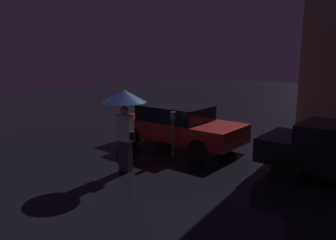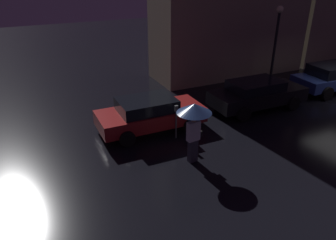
{
  "view_description": "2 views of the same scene",
  "coord_description": "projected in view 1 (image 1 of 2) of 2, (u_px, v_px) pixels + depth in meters",
  "views": [
    {
      "loc": [
        -3.49,
        -7.14,
        2.96
      ],
      "look_at": [
        -9.34,
        0.28,
        1.1
      ],
      "focal_mm": 35.0,
      "sensor_mm": 36.0,
      "label": 1
    },
    {
      "loc": [
        -14.23,
        -9.68,
        6.11
      ],
      "look_at": [
        -9.6,
        0.07,
        0.95
      ],
      "focal_mm": 35.0,
      "sensor_mm": 36.0,
      "label": 2
    }
  ],
  "objects": [
    {
      "name": "parked_car_red",
      "position": [
        178.0,
        125.0,
        10.82
      ],
      "size": [
        4.27,
        2.0,
        1.35
      ],
      "rotation": [
        0.0,
        0.0,
        -0.01
      ],
      "color": "maroon",
      "rests_on": "ground"
    },
    {
      "name": "pedestrian_with_umbrella",
      "position": [
        124.0,
        106.0,
        8.22
      ],
      "size": [
        1.14,
        1.14,
        2.13
      ],
      "rotation": [
        0.0,
        0.0,
        0.11
      ],
      "color": "#383842",
      "rests_on": "ground"
    },
    {
      "name": "parking_meter",
      "position": [
        173.0,
        130.0,
        9.57
      ],
      "size": [
        0.12,
        0.1,
        1.36
      ],
      "color": "#4C5154",
      "rests_on": "ground"
    }
  ]
}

